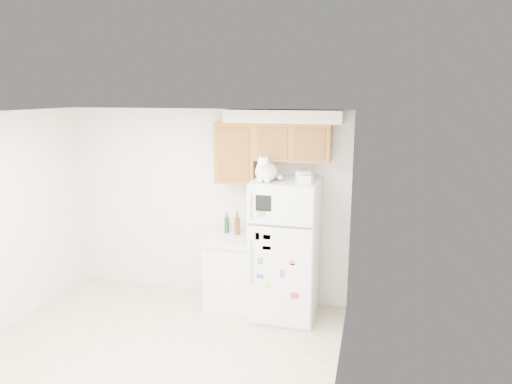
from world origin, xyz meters
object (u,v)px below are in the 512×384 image
(base_counter, at_px, (233,272))
(bottle_amber, at_px, (237,223))
(bottle_green, at_px, (227,222))
(refrigerator, at_px, (285,249))
(storage_box_back, at_px, (303,175))
(storage_box_front, at_px, (306,179))
(cat, at_px, (266,171))

(base_counter, distance_m, bottle_amber, 0.62)
(bottle_green, bearing_deg, bottle_amber, -13.88)
(refrigerator, distance_m, bottle_green, 0.89)
(storage_box_back, height_order, storage_box_front, storage_box_back)
(refrigerator, xyz_separation_m, storage_box_back, (0.19, 0.09, 0.90))
(refrigerator, height_order, bottle_amber, refrigerator)
(storage_box_front, xyz_separation_m, bottle_green, (-1.07, 0.38, -0.69))
(storage_box_front, relative_size, bottle_amber, 0.50)
(storage_box_back, relative_size, bottle_green, 0.67)
(base_counter, height_order, storage_box_back, storage_box_back)
(refrigerator, bearing_deg, bottle_green, 162.73)
(cat, height_order, storage_box_back, cat)
(refrigerator, height_order, storage_box_front, storage_box_front)
(bottle_amber, bearing_deg, storage_box_front, -20.41)
(refrigerator, height_order, storage_box_back, storage_box_back)
(cat, distance_m, bottle_green, 1.06)
(bottle_green, xyz_separation_m, bottle_amber, (0.16, -0.04, 0.02))
(base_counter, xyz_separation_m, storage_box_front, (0.94, -0.20, 1.28))
(refrigerator, xyz_separation_m, bottle_green, (-0.83, 0.26, 0.20))
(cat, relative_size, storage_box_back, 2.54)
(refrigerator, relative_size, cat, 3.71)
(bottle_green, bearing_deg, storage_box_front, -19.49)
(storage_box_back, bearing_deg, base_counter, 176.65)
(storage_box_back, xyz_separation_m, storage_box_front, (0.06, -0.21, -0.01))
(cat, bearing_deg, storage_box_back, 29.43)
(base_counter, bearing_deg, storage_box_back, 1.01)
(cat, distance_m, storage_box_back, 0.47)
(base_counter, distance_m, cat, 1.45)
(refrigerator, distance_m, storage_box_front, 0.94)
(refrigerator, relative_size, bottle_amber, 5.66)
(base_counter, relative_size, bottle_amber, 3.06)
(storage_box_back, distance_m, bottle_green, 1.24)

